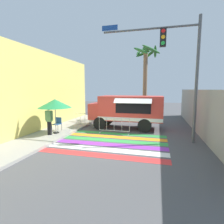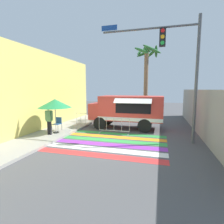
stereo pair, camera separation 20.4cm
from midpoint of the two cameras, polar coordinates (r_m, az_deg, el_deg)
ground_plane at (r=10.10m, az=-1.42°, el=-8.97°), size 60.00×60.00×0.00m
sidewalk_left at (r=12.30m, az=-23.83°, el=-6.31°), size 4.40×16.00×0.13m
building_left_facade at (r=12.11m, az=-25.24°, el=6.06°), size 0.25×16.00×5.42m
concrete_wall_right at (r=12.65m, az=26.13°, el=0.15°), size 0.20×16.00×2.83m
crosswalk_painted at (r=9.61m, az=-2.31°, el=-9.81°), size 6.40×4.36×0.01m
food_truck at (r=12.76m, az=4.06°, el=1.02°), size 5.21×2.56×2.37m
traffic_signal_pole at (r=10.04m, az=19.81°, el=16.10°), size 5.16×0.29×6.51m
patio_umbrella at (r=11.29m, az=-18.62°, el=2.61°), size 2.01×2.01×2.12m
folding_chair at (r=12.12m, az=-17.87°, el=-3.36°), size 0.47×0.47×0.88m
vendor_person at (r=11.10m, az=-20.35°, el=-2.07°), size 0.53×0.23×1.71m
barricade_front at (r=11.29m, az=0.17°, el=-4.48°), size 2.04×0.44×1.05m
barricade_side at (r=13.54m, az=-9.24°, el=-2.65°), size 1.53×0.44×1.05m
palm_tree at (r=16.00m, az=10.59°, el=13.20°), size 2.39×2.38×6.58m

